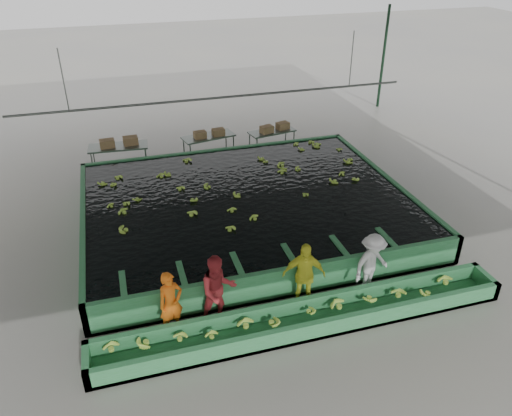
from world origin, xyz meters
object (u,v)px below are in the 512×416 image
object	(u,v)px
packing_table_right	(272,141)
box_stack_right	(275,131)
box_stack_mid	(209,136)
flotation_tank	(247,208)
worker_c	(304,275)
worker_d	(372,264)
box_stack_left	(119,146)
packing_table_left	(120,158)
packing_table_mid	(209,147)
worker_a	(171,303)
worker_b	(218,290)
sorting_trough	(306,319)

from	to	relation	value
packing_table_right	box_stack_right	xyz separation A→B (m)	(0.11, -0.02, 0.44)
box_stack_mid	flotation_tank	bearing A→B (deg)	-88.95
worker_c	box_stack_right	size ratio (longest dim) A/B	1.37
flotation_tank	worker_d	distance (m)	4.78
flotation_tank	box_stack_left	xyz separation A→B (m)	(-3.58, 5.06, 0.55)
worker_d	packing_table_left	bearing A→B (deg)	103.05
worker_c	box_stack_right	bearing A→B (deg)	91.02
packing_table_right	box_stack_left	bearing A→B (deg)	-178.70
box_stack_left	box_stack_mid	world-z (taller)	box_stack_left
packing_table_left	box_stack_right	xyz separation A→B (m)	(6.29, 0.10, 0.38)
packing_table_mid	box_stack_left	world-z (taller)	box_stack_left
packing_table_right	box_stack_left	world-z (taller)	box_stack_left
worker_c	box_stack_mid	world-z (taller)	worker_c
worker_a	box_stack_right	size ratio (longest dim) A/B	1.24
worker_c	box_stack_mid	distance (m)	9.45
packing_table_mid	box_stack_mid	bearing A→B (deg)	-77.14
box_stack_right	worker_d	bearing A→B (deg)	-93.65
box_stack_mid	worker_d	bearing A→B (deg)	-77.18
worker_b	box_stack_right	xyz separation A→B (m)	(4.56, 9.47, -0.04)
worker_c	worker_d	xyz separation A→B (m)	(1.84, 0.00, -0.05)
worker_b	worker_d	size ratio (longest dim) A/B	1.09
sorting_trough	box_stack_left	bearing A→B (deg)	109.42
packing_table_right	worker_c	bearing A→B (deg)	-103.78
worker_a	packing_table_mid	xyz separation A→B (m)	(2.89, 9.54, -0.34)
worker_a	packing_table_left	size ratio (longest dim) A/B	0.74
sorting_trough	worker_d	world-z (taller)	worker_d
packing_table_right	worker_b	bearing A→B (deg)	-115.12
worker_a	box_stack_left	bearing A→B (deg)	73.62
worker_c	packing_table_left	xyz separation A→B (m)	(-3.85, 9.37, -0.39)
packing_table_mid	sorting_trough	bearing A→B (deg)	-89.35
packing_table_mid	box_stack_mid	distance (m)	0.48
worker_a	worker_d	xyz separation A→B (m)	(5.06, 0.00, 0.03)
worker_d	box_stack_mid	world-z (taller)	worker_d
sorting_trough	worker_a	xyz separation A→B (m)	(-3.01, 0.80, 0.56)
worker_a	sorting_trough	bearing A→B (deg)	-34.80
sorting_trough	worker_d	bearing A→B (deg)	21.28
worker_b	box_stack_left	distance (m)	9.51
packing_table_left	packing_table_mid	bearing A→B (deg)	2.74
flotation_tank	worker_d	size ratio (longest dim) A/B	5.93
packing_table_left	packing_table_right	size ratio (longest dim) A/B	1.13
worker_c	packing_table_right	world-z (taller)	worker_c
flotation_tank	worker_b	bearing A→B (deg)	-113.90
flotation_tank	packing_table_mid	xyz separation A→B (m)	(-0.12, 5.24, 0.02)
packing_table_left	worker_d	bearing A→B (deg)	-58.75
sorting_trough	worker_a	size ratio (longest dim) A/B	6.18
packing_table_left	box_stack_mid	xyz separation A→B (m)	(3.54, 0.07, 0.45)
worker_a	worker_b	distance (m)	1.11
worker_a	worker_d	distance (m)	5.06
flotation_tank	worker_b	size ratio (longest dim) A/B	5.46
packing_table_mid	box_stack_mid	world-z (taller)	box_stack_mid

